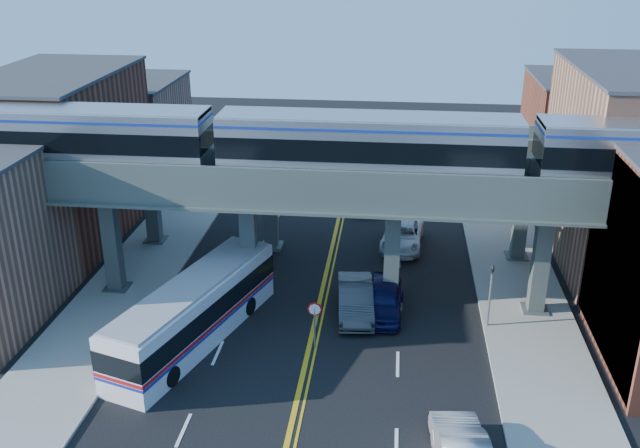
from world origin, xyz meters
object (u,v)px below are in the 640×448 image
Objects in this scene: transit_train at (368,145)px; car_lane_d at (367,194)px; transit_bus at (194,312)px; car_lane_a at (384,298)px; car_lane_c at (402,235)px; car_lane_b at (355,299)px; traffic_signal at (491,289)px; stop_sign at (315,318)px.

transit_train is 7.86× the size of car_lane_d.
transit_bus is (-8.45, -4.85, -7.70)m from transit_train.
car_lane_a is (1.10, -0.99, -8.42)m from transit_train.
car_lane_c is 8.12m from car_lane_d.
car_lane_b is 0.88× the size of car_lane_d.
traffic_signal is 0.73× the size of car_lane_c.
traffic_signal is 0.67× the size of car_lane_d.
traffic_signal reaches higher than car_lane_d.
car_lane_c is at bearing 75.60° from transit_train.
traffic_signal is at bearing -8.40° from car_lane_a.
stop_sign is at bearing -114.16° from transit_train.
car_lane_b is at bearing 64.35° from stop_sign.
traffic_signal is 15.39m from transit_bus.
car_lane_b is at bearing -90.09° from car_lane_d.
car_lane_a is at bearing -41.86° from transit_train.
stop_sign is at bearing -121.10° from car_lane_b.
car_lane_a is 0.85× the size of car_lane_d.
transit_train is 8.58× the size of car_lane_c.
stop_sign is 9.41m from traffic_signal.
stop_sign is 0.43× the size of car_lane_d.
car_lane_d reaches higher than car_lane_a.
transit_train is 12.00m from car_lane_c.
traffic_signal reaches higher than car_lane_c.
car_lane_b is (-7.09, 0.77, -1.41)m from traffic_signal.
car_lane_d reaches higher than car_lane_b.
transit_bus reaches higher than car_lane_a.
transit_train is 8.97× the size of car_lane_b.
stop_sign is at bearing -103.49° from car_lane_c.
car_lane_b is at bearing -169.18° from car_lane_a.
transit_bus is 22.10m from car_lane_d.
car_lane_c is at bearing 114.13° from traffic_signal.
car_lane_b is (-1.53, -0.24, -0.00)m from car_lane_a.
transit_bus is 8.83m from car_lane_b.
transit_train reaches higher than car_lane_d.
car_lane_b is 9.74m from car_lane_c.
transit_bus is at bearing -124.27° from car_lane_c.
transit_bus is (-6.21, 0.15, -0.14)m from stop_sign.
car_lane_d is (-0.22, 17.04, 0.00)m from car_lane_b.
stop_sign is 0.64× the size of traffic_signal.
car_lane_a is (-5.56, 1.01, -1.41)m from traffic_signal.
car_lane_b is (1.81, 3.77, -0.87)m from stop_sign.
car_lane_d is (7.80, 20.66, -0.72)m from transit_bus.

